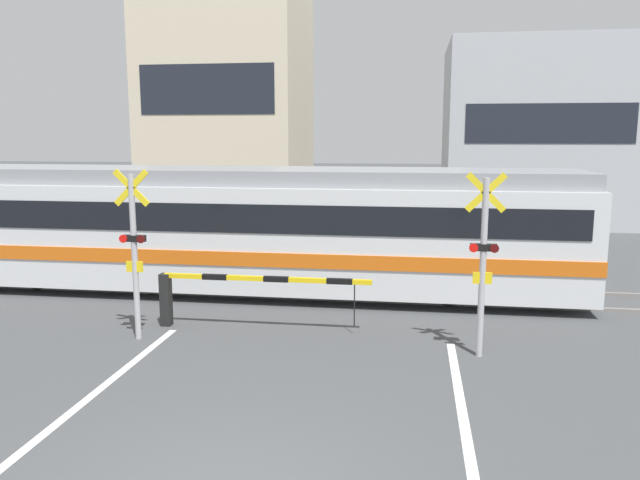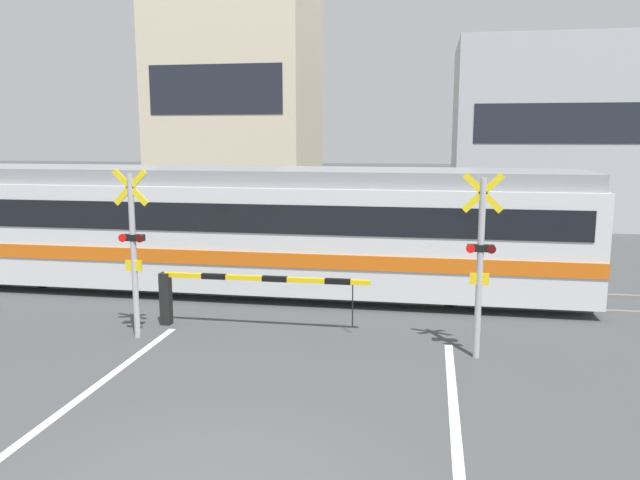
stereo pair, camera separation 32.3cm
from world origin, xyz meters
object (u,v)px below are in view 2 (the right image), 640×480
at_px(crossing_signal_left, 133,246).
at_px(commuter_train, 243,225).
at_px(crossing_barrier_near, 220,288).
at_px(crossing_barrier_far, 411,243).
at_px(crossing_signal_right, 480,258).

bearing_deg(crossing_signal_left, commuter_train, 77.42).
xyz_separation_m(crossing_barrier_near, crossing_barrier_far, (3.54, 5.94, 0.00)).
distance_m(crossing_barrier_near, crossing_signal_right, 5.07).
relative_size(crossing_signal_left, crossing_signal_right, 1.00).
bearing_deg(crossing_signal_right, commuter_train, 143.49).
bearing_deg(commuter_train, crossing_barrier_near, -81.36).
bearing_deg(crossing_barrier_near, commuter_train, 98.64).
xyz_separation_m(crossing_barrier_near, crossing_signal_left, (-1.36, -0.88, 0.96)).
height_order(commuter_train, crossing_signal_left, crossing_signal_left).
distance_m(crossing_barrier_near, crossing_barrier_far, 6.92).
bearing_deg(crossing_signal_right, crossing_barrier_near, 169.79).
xyz_separation_m(crossing_signal_left, crossing_signal_right, (6.26, 0.00, 0.00)).
height_order(crossing_signal_left, crossing_signal_right, same).
bearing_deg(crossing_signal_left, crossing_barrier_far, 54.31).
relative_size(commuter_train, crossing_barrier_near, 3.85).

